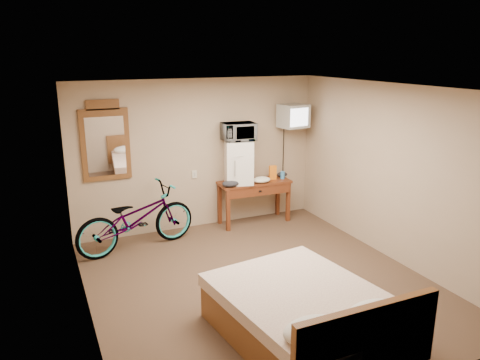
{
  "coord_description": "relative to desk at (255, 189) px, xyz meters",
  "views": [
    {
      "loc": [
        -2.49,
        -4.94,
        2.92
      ],
      "look_at": [
        0.13,
        0.88,
        1.15
      ],
      "focal_mm": 35.0,
      "sensor_mm": 36.0,
      "label": 1
    }
  ],
  "objects": [
    {
      "name": "crt_television",
      "position": [
        0.73,
        0.02,
        1.22
      ],
      "size": [
        0.51,
        0.6,
        0.4
      ],
      "color": "black",
      "rests_on": "room"
    },
    {
      "name": "wall_mirror",
      "position": [
        -2.41,
        0.27,
        0.97
      ],
      "size": [
        0.73,
        0.04,
        1.23
      ],
      "color": "brown",
      "rests_on": "room"
    },
    {
      "name": "room",
      "position": [
        -0.92,
        -2.0,
        0.63
      ],
      "size": [
        4.6,
        4.64,
        2.5
      ],
      "color": "#493424",
      "rests_on": "ground"
    },
    {
      "name": "blue_cup",
      "position": [
        0.53,
        -0.02,
        0.2
      ],
      "size": [
        0.07,
        0.07,
        0.13
      ],
      "primitive_type": "cylinder",
      "color": "#3B89CA",
      "rests_on": "desk"
    },
    {
      "name": "cloth_cream",
      "position": [
        0.08,
        -0.09,
        0.18
      ],
      "size": [
        0.32,
        0.24,
        0.1
      ],
      "primitive_type": "ellipsoid",
      "color": "white",
      "rests_on": "desk"
    },
    {
      "name": "mini_fridge",
      "position": [
        -0.3,
        0.04,
        0.5
      ],
      "size": [
        0.54,
        0.53,
        0.73
      ],
      "color": "white",
      "rests_on": "desk"
    },
    {
      "name": "bed",
      "position": [
        -1.03,
        -3.38,
        -0.32
      ],
      "size": [
        1.72,
        2.14,
        0.9
      ],
      "color": "brown",
      "rests_on": "floor"
    },
    {
      "name": "desk",
      "position": [
        0.0,
        0.0,
        0.0
      ],
      "size": [
        1.26,
        0.53,
        0.75
      ],
      "color": "brown",
      "rests_on": "floor"
    },
    {
      "name": "snack_bag",
      "position": [
        0.35,
        0.02,
        0.25
      ],
      "size": [
        0.13,
        0.09,
        0.24
      ],
      "primitive_type": "cube",
      "rotation": [
        0.0,
        0.0,
        -0.17
      ],
      "color": "orange",
      "rests_on": "desk"
    },
    {
      "name": "cloth_dark_b",
      "position": [
        0.58,
        0.1,
        0.17
      ],
      "size": [
        0.19,
        0.16,
        0.09
      ],
      "primitive_type": "ellipsoid",
      "color": "black",
      "rests_on": "desk"
    },
    {
      "name": "bicycle",
      "position": [
        -2.12,
        -0.27,
        -0.13
      ],
      "size": [
        1.96,
        1.02,
        0.98
      ],
      "primitive_type": "imported",
      "rotation": [
        0.0,
        0.0,
        1.77
      ],
      "color": "black",
      "rests_on": "floor"
    },
    {
      "name": "cloth_dark_a",
      "position": [
        -0.51,
        -0.11,
        0.18
      ],
      "size": [
        0.29,
        0.22,
        0.11
      ],
      "primitive_type": "ellipsoid",
      "color": "black",
      "rests_on": "desk"
    },
    {
      "name": "microwave",
      "position": [
        -0.3,
        0.04,
        1.01
      ],
      "size": [
        0.56,
        0.4,
        0.3
      ],
      "primitive_type": "imported",
      "rotation": [
        0.0,
        0.0,
        -0.07
      ],
      "color": "white",
      "rests_on": "mini_fridge"
    }
  ]
}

